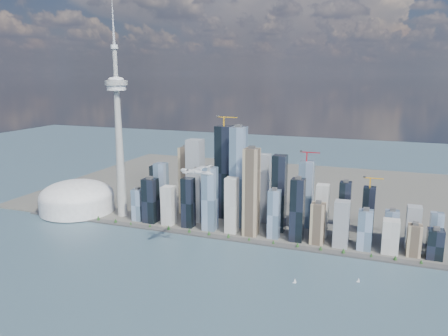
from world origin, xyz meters
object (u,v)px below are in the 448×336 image
(needle_tower, at_px, (119,130))
(airplane, at_px, (196,172))
(sailboat_west, at_px, (295,281))
(dome_stadium, at_px, (77,198))
(sailboat_east, at_px, (358,281))

(needle_tower, relative_size, airplane, 6.95)
(needle_tower, xyz_separation_m, airplane, (301.79, -187.89, -48.81))
(airplane, xyz_separation_m, sailboat_west, (210.50, -34.82, -183.82))
(needle_tower, bearing_deg, airplane, -31.91)
(dome_stadium, relative_size, sailboat_east, 21.31)
(sailboat_west, height_order, sailboat_east, sailboat_west)
(sailboat_west, bearing_deg, sailboat_east, 14.35)
(sailboat_west, relative_size, sailboat_east, 1.06)
(sailboat_east, bearing_deg, sailboat_west, -153.94)
(dome_stadium, height_order, sailboat_east, dome_stadium)
(airplane, relative_size, sailboat_west, 7.92)
(airplane, xyz_separation_m, sailboat_east, (320.39, 9.47, -184.02))
(sailboat_west, bearing_deg, airplane, 163.00)
(airplane, bearing_deg, dome_stadium, 168.61)
(needle_tower, distance_m, dome_stadium, 241.40)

